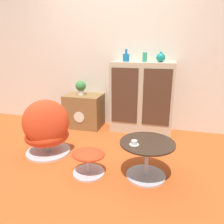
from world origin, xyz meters
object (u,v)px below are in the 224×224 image
vase_inner_left (145,57)px  teacup (134,143)px  tv_console (84,111)px  vase_leftmost (126,57)px  potted_plant (81,87)px  sideboard (142,98)px  vase_inner_right (161,57)px  coffee_table (147,156)px  ottoman (88,158)px  egg_chair (47,130)px

vase_inner_left → teacup: size_ratio=1.45×
tv_console → vase_inner_left: vase_inner_left is taller
vase_leftmost → potted_plant: 0.93m
sideboard → vase_inner_right: 0.70m
tv_console → potted_plant: 0.43m
coffee_table → vase_inner_right: size_ratio=3.85×
ottoman → vase_inner_right: bearing=66.3°
vase_leftmost → tv_console: bearing=-176.2°
tv_console → vase_inner_right: size_ratio=4.11×
tv_console → vase_leftmost: (0.73, 0.05, 0.93)m
sideboard → teacup: bearing=-85.1°
sideboard → vase_inner_left: (0.02, 0.00, 0.65)m
vase_inner_left → vase_inner_right: size_ratio=0.95×
vase_inner_left → vase_inner_right: vase_inner_right is taller
sideboard → vase_inner_left: 0.65m
tv_console → teacup: (1.13, -1.41, 0.15)m
tv_console → vase_leftmost: bearing=3.8°
vase_inner_left → sideboard: bearing=-168.9°
ottoman → potted_plant: size_ratio=1.53×
egg_chair → vase_inner_left: vase_inner_left is taller
tv_console → egg_chair: (-0.06, -1.12, 0.05)m
ottoman → teacup: 0.56m
vase_inner_right → teacup: vase_inner_right is taller
egg_chair → coffee_table: egg_chair is taller
vase_inner_right → sideboard: bearing=-179.2°
tv_console → sideboard: bearing=2.5°
tv_console → vase_leftmost: vase_leftmost is taller
sideboard → vase_inner_right: size_ratio=7.52×
coffee_table → potted_plant: (-1.30, 1.31, 0.46)m
vase_leftmost → vase_inner_right: size_ratio=1.24×
tv_console → teacup: bearing=-51.3°
tv_console → vase_leftmost: size_ratio=3.31×
vase_leftmost → teacup: (0.40, -1.46, -0.78)m
sideboard → coffee_table: bearing=-79.5°
sideboard → coffee_table: size_ratio=1.95×
vase_inner_right → teacup: bearing=-95.4°
sideboard → egg_chair: (-1.07, -1.17, -0.23)m
vase_inner_left → potted_plant: 1.19m
ottoman → tv_console: bearing=113.7°
sideboard → vase_inner_right: (0.26, 0.00, 0.64)m
coffee_table → vase_leftmost: size_ratio=3.10×
coffee_table → vase_inner_left: vase_inner_left is taller
potted_plant → teacup: potted_plant is taller
vase_leftmost → ottoman: bearing=-94.1°
coffee_table → vase_inner_left: bearing=99.7°
sideboard → potted_plant: 1.06m
ottoman → potted_plant: bearing=115.3°
coffee_table → vase_inner_right: vase_inner_right is taller
egg_chair → vase_inner_right: 1.98m
vase_inner_left → tv_console: bearing=-177.3°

